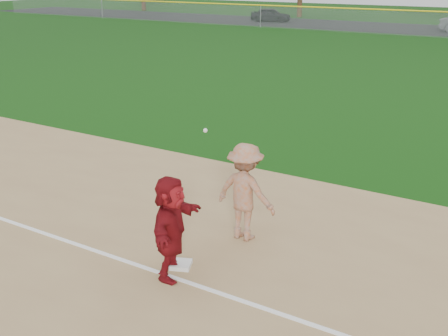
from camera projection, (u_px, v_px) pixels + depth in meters
The scene contains 6 objects.
ground at pixel (182, 255), 10.68m from camera, with size 160.00×160.00×0.00m, color #103F0C.
foul_line at pixel (156, 271), 10.04m from camera, with size 60.00×0.10×0.01m, color white.
first_base at pixel (181, 265), 10.20m from camera, with size 0.37×0.37×0.08m, color white.
base_runner at pixel (171, 227), 9.63m from camera, with size 1.72×0.55×1.86m, color maroon.
car_left at pixel (271, 15), 58.01m from camera, with size 1.65×4.11×1.40m, color black.
first_base_play at pixel (245, 192), 11.00m from camera, with size 1.30×1.12×2.37m.
Camera 1 is at (5.71, -7.66, 5.13)m, focal length 45.00 mm.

